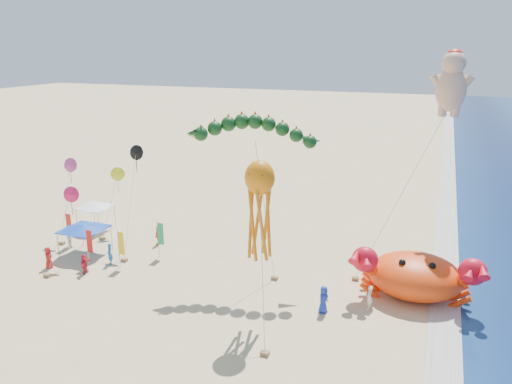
% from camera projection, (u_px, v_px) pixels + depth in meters
% --- Properties ---
extents(ground, '(320.00, 320.00, 0.00)m').
position_uv_depth(ground, '(272.00, 286.00, 36.77)').
color(ground, '#D1B784').
rests_on(ground, ground).
extents(foam_strip, '(320.00, 320.00, 0.00)m').
position_uv_depth(foam_strip, '(445.00, 316.00, 32.73)').
color(foam_strip, silver).
rests_on(foam_strip, ground).
extents(crab_inflatable, '(8.73, 5.76, 3.82)m').
position_uv_depth(crab_inflatable, '(415.00, 275.00, 34.80)').
color(crab_inflatable, '#FF400D').
rests_on(crab_inflatable, ground).
extents(dragon_kite, '(9.59, 4.63, 11.95)m').
position_uv_depth(dragon_kite, '(253.00, 134.00, 36.05)').
color(dragon_kite, '#0E3612').
rests_on(dragon_kite, ground).
extents(cherub_kite, '(6.73, 7.33, 16.83)m').
position_uv_depth(cherub_kite, '(452.00, 82.00, 37.36)').
color(cherub_kite, '#DCA986').
rests_on(cherub_kite, ground).
extents(octopus_kite, '(2.95, 4.91, 10.49)m').
position_uv_depth(octopus_kite, '(260.00, 203.00, 30.46)').
color(octopus_kite, orange).
rests_on(octopus_kite, ground).
extents(canopy_blue, '(3.64, 3.64, 2.71)m').
position_uv_depth(canopy_blue, '(84.00, 227.00, 41.78)').
color(canopy_blue, gray).
rests_on(canopy_blue, ground).
extents(canopy_white, '(3.01, 3.01, 2.71)m').
position_uv_depth(canopy_white, '(95.00, 205.00, 47.47)').
color(canopy_white, gray).
rests_on(canopy_white, ground).
extents(feather_flags, '(9.26, 3.49, 3.20)m').
position_uv_depth(feather_flags, '(109.00, 236.00, 40.90)').
color(feather_flags, gray).
rests_on(feather_flags, ground).
extents(beachgoers, '(27.02, 8.38, 1.88)m').
position_uv_depth(beachgoers, '(144.00, 260.00, 39.18)').
color(beachgoers, red).
rests_on(beachgoers, ground).
extents(small_kites, '(8.20, 10.47, 9.02)m').
position_uv_depth(small_kites, '(98.00, 180.00, 43.12)').
color(small_kites, '#C44187').
rests_on(small_kites, ground).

